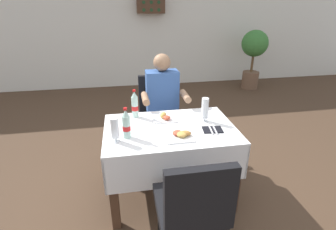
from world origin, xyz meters
name	(u,v)px	position (x,y,z in m)	size (l,w,h in m)	color
ground_plane	(170,188)	(0.00, 0.00, 0.00)	(11.00, 11.00, 0.00)	#473323
back_wall	(138,19)	(0.00, 3.68, 1.41)	(11.00, 0.12, 2.82)	silver
main_dining_table	(170,145)	(-0.02, -0.07, 0.57)	(1.16, 0.79, 0.74)	white
chair_far_diner_seat	(158,112)	(-0.02, 0.72, 0.55)	(0.44, 0.50, 0.97)	black
chair_near_camera_side	(192,207)	(-0.02, -0.85, 0.55)	(0.44, 0.50, 0.97)	black
seated_diner_far	(163,103)	(0.02, 0.61, 0.71)	(0.50, 0.46, 1.26)	#282D42
plate_near_camera	(180,135)	(0.03, -0.25, 0.76)	(0.23, 0.23, 0.05)	white
plate_far_diner	(164,117)	(-0.04, 0.12, 0.76)	(0.23, 0.23, 0.06)	white
beer_glass_left	(205,110)	(0.32, 0.01, 0.86)	(0.07, 0.07, 0.23)	white
beer_glass_middle	(115,130)	(-0.49, -0.23, 0.84)	(0.07, 0.07, 0.20)	white
cola_bottle_primary	(135,105)	(-0.31, 0.22, 0.86)	(0.06, 0.06, 0.28)	silver
cola_bottle_secondary	(126,125)	(-0.40, -0.18, 0.86)	(0.07, 0.07, 0.27)	silver
napkin_cutlery_set	(212,130)	(0.34, -0.18, 0.75)	(0.18, 0.19, 0.01)	black
potted_plant_corner	(254,52)	(2.34, 3.00, 0.79)	(0.54, 0.54, 1.24)	brown
wall_bottle_rack	(151,2)	(0.25, 3.52, 1.75)	(0.56, 0.21, 0.42)	#472D1E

